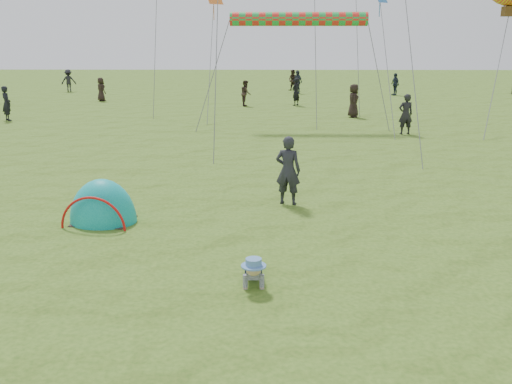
{
  "coord_description": "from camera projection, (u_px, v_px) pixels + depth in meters",
  "views": [
    {
      "loc": [
        1.36,
        -9.56,
        4.13
      ],
      "look_at": [
        1.16,
        2.04,
        1.0
      ],
      "focal_mm": 40.0,
      "sensor_mm": 36.0,
      "label": 1
    }
  ],
  "objects": [
    {
      "name": "ground",
      "position": [
        190.0,
        274.0,
        10.33
      ],
      "size": [
        140.0,
        140.0,
        0.0
      ],
      "primitive_type": "plane",
      "color": "#335717"
    },
    {
      "name": "crowd_person_9",
      "position": [
        69.0,
        81.0,
        45.56
      ],
      "size": [
        1.25,
        0.89,
        1.75
      ],
      "primitive_type": "imported",
      "rotation": [
        0.0,
        0.0,
        3.37
      ],
      "color": "black",
      "rests_on": "ground"
    },
    {
      "name": "crowd_person_8",
      "position": [
        395.0,
        84.0,
        42.67
      ],
      "size": [
        0.69,
        1.04,
        1.64
      ],
      "primitive_type": "imported",
      "rotation": [
        0.0,
        0.0,
        5.04
      ],
      "color": "#242D3E",
      "rests_on": "ground"
    },
    {
      "name": "crowd_person_10",
      "position": [
        354.0,
        101.0,
        30.7
      ],
      "size": [
        0.64,
        0.91,
        1.78
      ],
      "primitive_type": "imported",
      "rotation": [
        0.0,
        0.0,
        1.48
      ],
      "color": "black",
      "rests_on": "ground"
    },
    {
      "name": "standing_adult",
      "position": [
        288.0,
        170.0,
        14.5
      ],
      "size": [
        0.73,
        0.58,
        1.77
      ],
      "primitive_type": "imported",
      "rotation": [
        0.0,
        0.0,
        2.87
      ],
      "color": "#23242C",
      "rests_on": "ground"
    },
    {
      "name": "rainbow_tube_kite",
      "position": [
        299.0,
        19.0,
        26.58
      ],
      "size": [
        6.42,
        0.64,
        0.64
      ],
      "primitive_type": "cylinder",
      "rotation": [
        0.0,
        1.57,
        0.0
      ],
      "color": "red"
    },
    {
      "name": "crowd_person_12",
      "position": [
        7.0,
        103.0,
        29.44
      ],
      "size": [
        0.76,
        0.76,
        1.78
      ],
      "primitive_type": "imported",
      "rotation": [
        0.0,
        0.0,
        2.37
      ],
      "color": "black",
      "rests_on": "ground"
    },
    {
      "name": "crowd_person_7",
      "position": [
        293.0,
        80.0,
        46.26
      ],
      "size": [
        1.04,
        0.98,
        1.69
      ],
      "primitive_type": "imported",
      "rotation": [
        0.0,
        0.0,
        5.74
      ],
      "color": "#30241E",
      "rests_on": "ground"
    },
    {
      "name": "crowd_person_1",
      "position": [
        246.0,
        93.0,
        35.88
      ],
      "size": [
        0.65,
        0.81,
        1.6
      ],
      "primitive_type": "imported",
      "rotation": [
        0.0,
        0.0,
        1.63
      ],
      "color": "#352721",
      "rests_on": "ground"
    },
    {
      "name": "crowd_person_0",
      "position": [
        296.0,
        92.0,
        36.06
      ],
      "size": [
        0.71,
        0.76,
        1.74
      ],
      "primitive_type": "imported",
      "rotation": [
        0.0,
        0.0,
        4.07
      ],
      "color": "black",
      "rests_on": "ground"
    },
    {
      "name": "crowd_person_6",
      "position": [
        406.0,
        114.0,
        25.2
      ],
      "size": [
        0.71,
        0.52,
        1.78
      ],
      "primitive_type": "imported",
      "rotation": [
        0.0,
        0.0,
        3.29
      ],
      "color": "black",
      "rests_on": "ground"
    },
    {
      "name": "crawling_toddler",
      "position": [
        254.0,
        269.0,
        9.79
      ],
      "size": [
        0.56,
        0.79,
        0.59
      ],
      "primitive_type": null,
      "rotation": [
        0.0,
        0.0,
        0.03
      ],
      "color": "black",
      "rests_on": "ground"
    },
    {
      "name": "crowd_person_14",
      "position": [
        297.0,
        82.0,
        44.04
      ],
      "size": [
        0.95,
        1.1,
        1.77
      ],
      "primitive_type": "imported",
      "rotation": [
        0.0,
        0.0,
        5.32
      ],
      "color": "#292F3C",
      "rests_on": "ground"
    },
    {
      "name": "popup_tent",
      "position": [
        104.0,
        221.0,
        13.3
      ],
      "size": [
        1.72,
        1.49,
        2.03
      ],
      "primitive_type": "ellipsoid",
      "rotation": [
        0.0,
        0.0,
        -0.13
      ],
      "color": "#00828C",
      "rests_on": "ground"
    },
    {
      "name": "crowd_person_4",
      "position": [
        101.0,
        89.0,
        38.71
      ],
      "size": [
        0.91,
        0.9,
        1.58
      ],
      "primitive_type": "imported",
      "rotation": [
        0.0,
        0.0,
        2.39
      ],
      "color": "black",
      "rests_on": "ground"
    }
  ]
}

